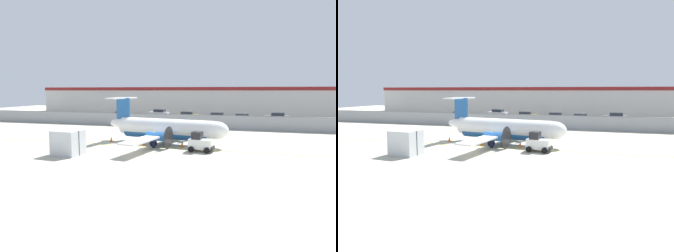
{
  "view_description": "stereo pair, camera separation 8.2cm",
  "coord_description": "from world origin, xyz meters",
  "views": [
    {
      "loc": [
        10.07,
        -26.14,
        5.71
      ],
      "look_at": [
        0.93,
        5.35,
        1.8
      ],
      "focal_mm": 32.0,
      "sensor_mm": 36.0,
      "label": 1
    },
    {
      "loc": [
        10.15,
        -26.12,
        5.71
      ],
      "look_at": [
        0.93,
        5.35,
        1.8
      ],
      "focal_mm": 32.0,
      "sensor_mm": 36.0,
      "label": 2
    }
  ],
  "objects": [
    {
      "name": "ground_plane",
      "position": [
        0.0,
        2.0,
        0.0
      ],
      "size": [
        140.0,
        140.0,
        0.01
      ],
      "color": "#B2AD99"
    },
    {
      "name": "perimeter_fence",
      "position": [
        0.0,
        18.0,
        1.12
      ],
      "size": [
        98.0,
        0.1,
        2.1
      ],
      "color": "gray",
      "rests_on": "ground"
    },
    {
      "name": "parking_lot_strip",
      "position": [
        0.0,
        29.5,
        0.06
      ],
      "size": [
        98.0,
        17.0,
        0.12
      ],
      "color": "#38383A",
      "rests_on": "ground"
    },
    {
      "name": "background_building",
      "position": [
        0.0,
        47.99,
        3.26
      ],
      "size": [
        91.0,
        8.1,
        6.5
      ],
      "color": "beige",
      "rests_on": "ground"
    },
    {
      "name": "commuter_airplane",
      "position": [
        1.18,
        4.31,
        1.6
      ],
      "size": [
        14.06,
        16.05,
        4.92
      ],
      "rotation": [
        0.0,
        0.0,
        -0.16
      ],
      "color": "white",
      "rests_on": "ground"
    },
    {
      "name": "baggage_tug",
      "position": [
        5.28,
        1.17,
        0.86
      ],
      "size": [
        2.44,
        1.61,
        1.88
      ],
      "rotation": [
        0.0,
        0.0,
        -0.12
      ],
      "color": "silver",
      "rests_on": "ground"
    },
    {
      "name": "ground_crew_worker",
      "position": [
        0.5,
        1.7,
        0.95
      ],
      "size": [
        0.54,
        0.44,
        1.7
      ],
      "rotation": [
        0.0,
        0.0,
        4.34
      ],
      "color": "#191E4C",
      "rests_on": "ground"
    },
    {
      "name": "cargo_container",
      "position": [
        -5.74,
        -3.51,
        1.1
      ],
      "size": [
        2.59,
        2.23,
        2.2
      ],
      "rotation": [
        0.0,
        0.0,
        -0.1
      ],
      "color": "#B7BCC1",
      "rests_on": "ground"
    },
    {
      "name": "traffic_cone_near_left",
      "position": [
        -0.95,
        2.71,
        0.31
      ],
      "size": [
        0.36,
        0.36,
        0.64
      ],
      "color": "orange",
      "rests_on": "ground"
    },
    {
      "name": "traffic_cone_near_right",
      "position": [
        3.16,
        2.8,
        0.31
      ],
      "size": [
        0.36,
        0.36,
        0.64
      ],
      "color": "orange",
      "rests_on": "ground"
    },
    {
      "name": "traffic_cone_far_left",
      "position": [
        -5.28,
        3.91,
        0.31
      ],
      "size": [
        0.36,
        0.36,
        0.64
      ],
      "color": "orange",
      "rests_on": "ground"
    },
    {
      "name": "parked_car_0",
      "position": [
        -14.35,
        26.08,
        0.89
      ],
      "size": [
        4.36,
        2.36,
        1.58
      ],
      "rotation": [
        0.0,
        0.0,
        3.03
      ],
      "color": "slate",
      "rests_on": "parking_lot_strip"
    },
    {
      "name": "parked_car_1",
      "position": [
        -9.52,
        34.55,
        0.89
      ],
      "size": [
        4.33,
        2.27,
        1.58
      ],
      "rotation": [
        0.0,
        0.0,
        3.06
      ],
      "color": "silver",
      "rests_on": "parking_lot_strip"
    },
    {
      "name": "parked_car_2",
      "position": [
        -2.23,
        29.68,
        0.89
      ],
      "size": [
        4.27,
        2.14,
        1.58
      ],
      "rotation": [
        0.0,
        0.0,
        0.04
      ],
      "color": "#B28C19",
      "rests_on": "parking_lot_strip"
    },
    {
      "name": "parked_car_3",
      "position": [
        3.38,
        28.95,
        0.89
      ],
      "size": [
        4.25,
        2.11,
        1.58
      ],
      "rotation": [
        0.0,
        0.0,
        3.11
      ],
      "color": "navy",
      "rests_on": "parking_lot_strip"
    },
    {
      "name": "parked_car_4",
      "position": [
        7.87,
        27.11,
        0.89
      ],
      "size": [
        4.26,
        2.13,
        1.58
      ],
      "rotation": [
        0.0,
        0.0,
        3.18
      ],
      "color": "gray",
      "rests_on": "parking_lot_strip"
    },
    {
      "name": "parked_car_5",
      "position": [
        14.01,
        31.5,
        0.89
      ],
      "size": [
        4.24,
        2.09,
        1.58
      ],
      "rotation": [
        0.0,
        0.0,
        3.11
      ],
      "color": "slate",
      "rests_on": "parking_lot_strip"
    }
  ]
}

